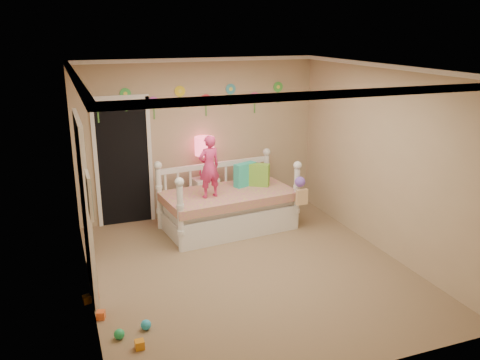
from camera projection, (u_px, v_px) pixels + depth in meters
name	position (u px, v px, depth m)	size (l,w,h in m)	color
floor	(249.00, 269.00, 6.63)	(4.00, 4.50, 0.01)	#7F684C
ceiling	(250.00, 68.00, 5.87)	(4.00, 4.50, 0.01)	white
back_wall	(199.00, 139.00, 8.27)	(4.00, 0.01, 2.60)	tan
left_wall	(82.00, 193.00, 5.59)	(0.01, 4.50, 2.60)	tan
right_wall	(384.00, 161.00, 6.92)	(0.01, 4.50, 2.60)	tan
crown_molding	(250.00, 71.00, 5.88)	(4.00, 4.50, 0.06)	white
daybed	(228.00, 195.00, 7.83)	(2.03, 1.09, 1.10)	white
pillow_turquoise	(245.00, 174.00, 8.04)	(0.37, 0.13, 0.37)	#29CEA0
pillow_lime	(257.00, 175.00, 8.05)	(0.38, 0.14, 0.36)	#77B938
child	(209.00, 167.00, 7.42)	(0.34, 0.23, 0.94)	#DE3271
nightstand	(206.00, 197.00, 8.40)	(0.40, 0.30, 0.67)	white
table_lamp	(205.00, 151.00, 8.17)	(0.32, 0.32, 0.70)	#DD1D66
closet_doorway	(124.00, 161.00, 7.92)	(0.90, 0.04, 2.07)	black
flower_decals	(193.00, 100.00, 8.04)	(3.40, 0.02, 0.50)	#B2668C
mirror_closet	(86.00, 205.00, 5.94)	(0.07, 1.30, 2.10)	white
wall_picture	(89.00, 195.00, 4.72)	(0.05, 0.34, 0.42)	white
hanging_bag	(300.00, 192.00, 7.62)	(0.20, 0.16, 0.36)	beige
toy_scatter	(124.00, 315.00, 5.49)	(0.80, 1.30, 0.11)	#996666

